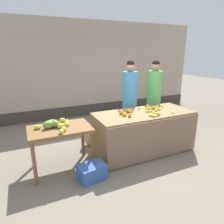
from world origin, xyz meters
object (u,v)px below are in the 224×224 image
(vendor_woman_green_shirt, at_px, (154,98))
(produce_sack, at_px, (91,135))
(vendor_woman_blue_shirt, at_px, (130,101))
(produce_crate, at_px, (92,172))

(vendor_woman_green_shirt, distance_m, produce_sack, 1.81)
(produce_sack, bearing_deg, vendor_woman_blue_shirt, -0.40)
(vendor_woman_green_shirt, distance_m, produce_crate, 2.52)
(produce_crate, bearing_deg, produce_sack, 72.13)
(vendor_woman_green_shirt, bearing_deg, produce_crate, -149.62)
(vendor_woman_green_shirt, relative_size, produce_crate, 4.23)
(vendor_woman_blue_shirt, bearing_deg, produce_sack, 179.60)
(vendor_woman_blue_shirt, relative_size, vendor_woman_green_shirt, 1.01)
(vendor_woman_blue_shirt, bearing_deg, produce_crate, -138.83)
(produce_crate, relative_size, produce_sack, 0.85)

